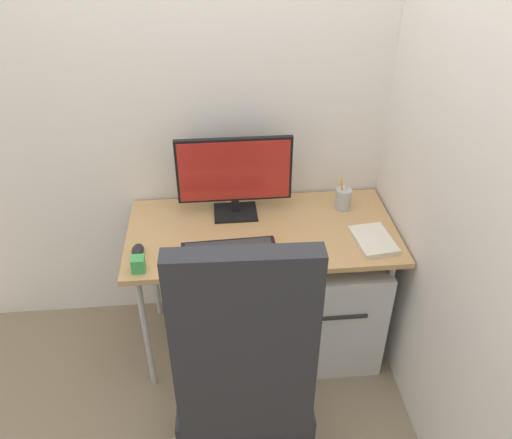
{
  "coord_description": "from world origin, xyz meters",
  "views": [
    {
      "loc": [
        -0.21,
        -1.94,
        2.09
      ],
      "look_at": [
        -0.03,
        -0.06,
        0.81
      ],
      "focal_mm": 36.54,
      "sensor_mm": 36.0,
      "label": 1
    }
  ],
  "objects_px": {
    "filing_cabinet": "(329,297)",
    "notebook": "(373,240)",
    "office_chair": "(244,373)",
    "mouse": "(138,250)",
    "monitor": "(234,174)",
    "keyboard": "(229,250)",
    "pen_holder": "(343,199)",
    "desk_clamp_accessory": "(138,264)"
  },
  "relations": [
    {
      "from": "filing_cabinet",
      "to": "notebook",
      "type": "distance_m",
      "value": 0.45
    },
    {
      "from": "office_chair",
      "to": "mouse",
      "type": "distance_m",
      "value": 0.74
    },
    {
      "from": "filing_cabinet",
      "to": "mouse",
      "type": "xyz_separation_m",
      "value": [
        -0.88,
        -0.09,
        0.43
      ]
    },
    {
      "from": "monitor",
      "to": "mouse",
      "type": "xyz_separation_m",
      "value": [
        -0.44,
        -0.29,
        -0.19
      ]
    },
    {
      "from": "notebook",
      "to": "filing_cabinet",
      "type": "bearing_deg",
      "value": 141.25
    },
    {
      "from": "keyboard",
      "to": "monitor",
      "type": "bearing_deg",
      "value": 81.43
    },
    {
      "from": "pen_holder",
      "to": "mouse",
      "type": "bearing_deg",
      "value": -163.77
    },
    {
      "from": "mouse",
      "to": "desk_clamp_accessory",
      "type": "height_order",
      "value": "desk_clamp_accessory"
    },
    {
      "from": "monitor",
      "to": "mouse",
      "type": "bearing_deg",
      "value": -146.46
    },
    {
      "from": "monitor",
      "to": "keyboard",
      "type": "xyz_separation_m",
      "value": [
        -0.05,
        -0.31,
        -0.2
      ]
    },
    {
      "from": "keyboard",
      "to": "desk_clamp_accessory",
      "type": "distance_m",
      "value": 0.39
    },
    {
      "from": "filing_cabinet",
      "to": "pen_holder",
      "type": "xyz_separation_m",
      "value": [
        0.08,
        0.19,
        0.46
      ]
    },
    {
      "from": "mouse",
      "to": "notebook",
      "type": "distance_m",
      "value": 1.03
    },
    {
      "from": "mouse",
      "to": "notebook",
      "type": "relative_size",
      "value": 0.37
    },
    {
      "from": "monitor",
      "to": "pen_holder",
      "type": "xyz_separation_m",
      "value": [
        0.52,
        -0.01,
        -0.16
      ]
    },
    {
      "from": "keyboard",
      "to": "mouse",
      "type": "bearing_deg",
      "value": 177.16
    },
    {
      "from": "desk_clamp_accessory",
      "to": "office_chair",
      "type": "bearing_deg",
      "value": -51.86
    },
    {
      "from": "monitor",
      "to": "pen_holder",
      "type": "bearing_deg",
      "value": -1.13
    },
    {
      "from": "mouse",
      "to": "pen_holder",
      "type": "bearing_deg",
      "value": 18.63
    },
    {
      "from": "monitor",
      "to": "mouse",
      "type": "height_order",
      "value": "monitor"
    },
    {
      "from": "office_chair",
      "to": "keyboard",
      "type": "xyz_separation_m",
      "value": [
        -0.02,
        0.6,
        0.09
      ]
    },
    {
      "from": "keyboard",
      "to": "filing_cabinet",
      "type": "bearing_deg",
      "value": 12.17
    },
    {
      "from": "office_chair",
      "to": "desk_clamp_accessory",
      "type": "xyz_separation_m",
      "value": [
        -0.4,
        0.51,
        0.11
      ]
    },
    {
      "from": "office_chair",
      "to": "monitor",
      "type": "bearing_deg",
      "value": 88.35
    },
    {
      "from": "filing_cabinet",
      "to": "desk_clamp_accessory",
      "type": "bearing_deg",
      "value": -167.29
    },
    {
      "from": "keyboard",
      "to": "desk_clamp_accessory",
      "type": "xyz_separation_m",
      "value": [
        -0.38,
        -0.09,
        0.02
      ]
    },
    {
      "from": "notebook",
      "to": "monitor",
      "type": "bearing_deg",
      "value": 146.88
    },
    {
      "from": "pen_holder",
      "to": "keyboard",
      "type": "bearing_deg",
      "value": -152.32
    },
    {
      "from": "mouse",
      "to": "pen_holder",
      "type": "relative_size",
      "value": 0.5
    },
    {
      "from": "keyboard",
      "to": "office_chair",
      "type": "bearing_deg",
      "value": -88.03
    },
    {
      "from": "filing_cabinet",
      "to": "desk_clamp_accessory",
      "type": "height_order",
      "value": "desk_clamp_accessory"
    },
    {
      "from": "keyboard",
      "to": "mouse",
      "type": "height_order",
      "value": "mouse"
    },
    {
      "from": "keyboard",
      "to": "pen_holder",
      "type": "relative_size",
      "value": 2.43
    },
    {
      "from": "mouse",
      "to": "monitor",
      "type": "bearing_deg",
      "value": 35.95
    },
    {
      "from": "monitor",
      "to": "mouse",
      "type": "relative_size",
      "value": 6.3
    },
    {
      "from": "monitor",
      "to": "filing_cabinet",
      "type": "bearing_deg",
      "value": -24.36
    },
    {
      "from": "mouse",
      "to": "notebook",
      "type": "height_order",
      "value": "mouse"
    },
    {
      "from": "notebook",
      "to": "desk_clamp_accessory",
      "type": "distance_m",
      "value": 1.02
    },
    {
      "from": "notebook",
      "to": "mouse",
      "type": "bearing_deg",
      "value": 172.9
    },
    {
      "from": "filing_cabinet",
      "to": "monitor",
      "type": "bearing_deg",
      "value": 155.64
    },
    {
      "from": "office_chair",
      "to": "pen_holder",
      "type": "height_order",
      "value": "office_chair"
    },
    {
      "from": "office_chair",
      "to": "filing_cabinet",
      "type": "bearing_deg",
      "value": 56.05
    }
  ]
}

